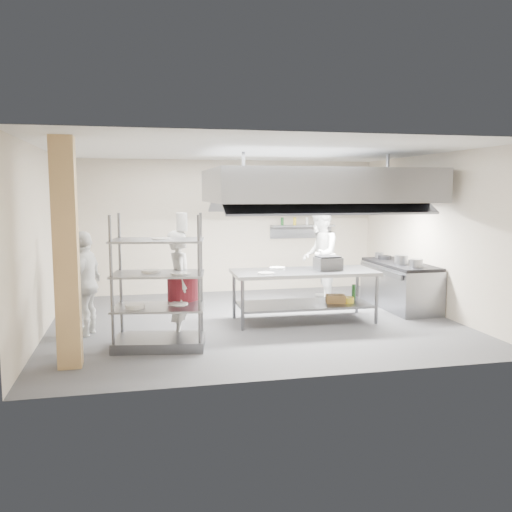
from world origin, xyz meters
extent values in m
plane|color=#3B3B3D|center=(0.00, 0.00, 0.00)|extent=(7.00, 7.00, 0.00)
plane|color=silver|center=(0.00, 0.00, 3.00)|extent=(7.00, 7.00, 0.00)
plane|color=#BDAD96|center=(0.00, 3.00, 1.50)|extent=(7.00, 0.00, 7.00)
plane|color=#BDAD96|center=(-3.50, 0.00, 1.50)|extent=(0.00, 6.00, 6.00)
plane|color=#BDAD96|center=(3.50, 0.00, 1.50)|extent=(0.00, 6.00, 6.00)
cube|color=tan|center=(-2.90, -1.90, 1.50)|extent=(0.30, 0.30, 3.00)
cube|color=gray|center=(1.30, 0.40, 2.40)|extent=(4.00, 2.50, 0.60)
cube|color=white|center=(0.40, 0.40, 2.08)|extent=(1.60, 0.12, 0.04)
cube|color=white|center=(2.20, 0.40, 2.08)|extent=(1.60, 0.12, 0.04)
cube|color=gray|center=(1.80, 2.84, 1.50)|extent=(1.50, 0.28, 0.04)
cube|color=gray|center=(0.87, -0.17, 0.88)|extent=(2.55, 1.11, 0.06)
cube|color=slate|center=(0.87, -0.17, 0.30)|extent=(2.35, 1.00, 0.04)
cube|color=gray|center=(3.08, 0.50, 0.42)|extent=(0.80, 2.00, 0.84)
cube|color=black|center=(3.08, 0.50, 0.87)|extent=(0.78, 1.96, 0.06)
imported|color=silver|center=(-1.35, -0.83, 0.85)|extent=(0.45, 0.65, 1.70)
imported|color=silver|center=(1.71, 1.40, 0.98)|extent=(1.06, 1.17, 1.96)
imported|color=silver|center=(-2.82, -0.28, 0.84)|extent=(0.70, 1.06, 1.68)
cube|color=slate|center=(1.33, -0.13, 1.02)|extent=(0.47, 0.38, 0.22)
cube|color=#9B6A3E|center=(1.44, -0.25, 0.39)|extent=(0.38, 0.30, 0.15)
cylinder|color=slate|center=(2.96, 0.24, 0.99)|extent=(0.26, 0.26, 0.18)
cylinder|color=white|center=(-1.71, -1.27, 0.63)|extent=(0.28, 0.28, 0.05)
camera|label=1|loc=(-2.03, -9.21, 2.31)|focal=38.00mm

